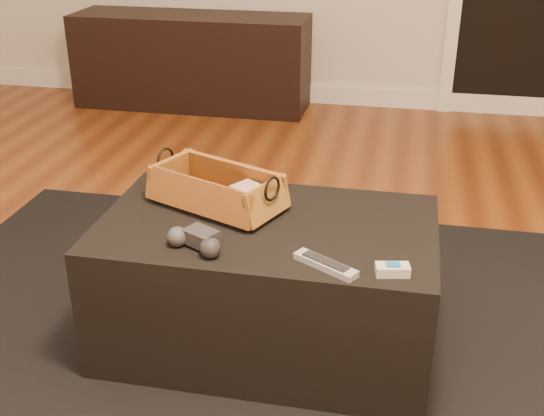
% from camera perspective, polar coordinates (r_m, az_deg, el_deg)
% --- Properties ---
extents(floor, '(5.00, 5.50, 0.01)m').
position_cam_1_polar(floor, '(2.26, -6.76, -11.32)').
color(floor, brown).
rests_on(floor, ground).
extents(baseboard, '(5.00, 0.04, 0.12)m').
position_cam_1_polar(baseboard, '(4.66, 3.61, 9.52)').
color(baseboard, white).
rests_on(baseboard, floor).
extents(media_cabinet, '(1.51, 0.45, 0.59)m').
position_cam_1_polar(media_cabinet, '(4.56, -6.71, 12.11)').
color(media_cabinet, black).
rests_on(media_cabinet, floor).
extents(area_rug, '(2.60, 2.00, 0.01)m').
position_cam_1_polar(area_rug, '(2.21, -0.68, -11.73)').
color(area_rug, black).
rests_on(area_rug, floor).
extents(ottoman, '(1.00, 0.60, 0.42)m').
position_cam_1_polar(ottoman, '(2.13, -0.42, -6.30)').
color(ottoman, black).
rests_on(ottoman, area_rug).
extents(tv_remote, '(0.23, 0.11, 0.02)m').
position_cam_1_polar(tv_remote, '(2.13, -5.34, 0.84)').
color(tv_remote, black).
rests_on(tv_remote, wicker_basket).
extents(cloth_bundle, '(0.14, 0.13, 0.06)m').
position_cam_1_polar(cloth_bundle, '(2.08, -1.72, 0.93)').
color(cloth_bundle, tan).
rests_on(cloth_bundle, wicker_basket).
extents(wicker_basket, '(0.47, 0.36, 0.15)m').
position_cam_1_polar(wicker_basket, '(2.12, -4.65, 1.42)').
color(wicker_basket, '#9B5823').
rests_on(wicker_basket, ottoman).
extents(game_controller, '(0.18, 0.14, 0.06)m').
position_cam_1_polar(game_controller, '(1.88, -6.34, -2.69)').
color(game_controller, '#29292B').
rests_on(game_controller, ottoman).
extents(silver_remote, '(0.18, 0.13, 0.02)m').
position_cam_1_polar(silver_remote, '(1.80, 4.49, -4.72)').
color(silver_remote, '#B7BBBF').
rests_on(silver_remote, ottoman).
extents(cream_gadget, '(0.09, 0.06, 0.03)m').
position_cam_1_polar(cream_gadget, '(1.79, 10.05, -5.09)').
color(cream_gadget, beige).
rests_on(cream_gadget, ottoman).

